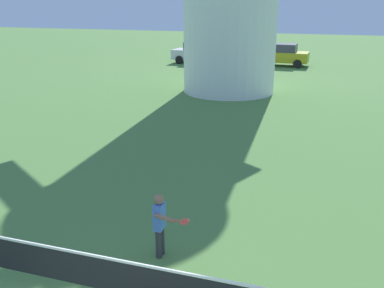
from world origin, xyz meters
name	(u,v)px	position (x,y,z in m)	size (l,w,h in m)	color
tennis_net	(150,283)	(0.03, 1.63, 0.69)	(6.01, 0.06, 1.10)	blue
player_far	(161,222)	(-0.47, 3.30, 0.71)	(0.72, 0.51, 1.25)	#333338
parked_car_silver	(202,53)	(-6.86, 27.83, 0.81)	(4.47, 2.11, 1.56)	silver
parked_car_mustard	(280,54)	(-1.17, 28.49, 0.81)	(4.00, 2.01, 1.56)	#999919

